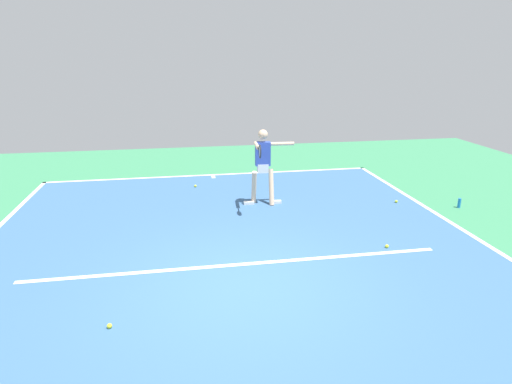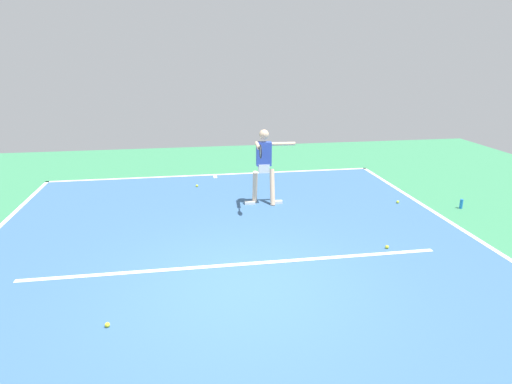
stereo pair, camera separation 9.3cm
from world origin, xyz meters
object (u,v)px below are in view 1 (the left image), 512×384
(water_bottle, at_px, (459,203))
(tennis_ball_by_sideline, at_px, (396,201))
(tennis_ball_near_service_line, at_px, (387,246))
(tennis_ball_centre_court, at_px, (195,186))
(tennis_player, at_px, (263,162))
(tennis_ball_near_player, at_px, (109,326))

(water_bottle, bearing_deg, tennis_ball_by_sideline, -24.29)
(tennis_ball_near_service_line, relative_size, tennis_ball_centre_court, 1.00)
(tennis_player, distance_m, tennis_ball_by_sideline, 3.32)
(tennis_player, xyz_separation_m, water_bottle, (-4.39, 0.99, -0.91))
(water_bottle, bearing_deg, tennis_ball_near_service_line, 33.66)
(tennis_player, distance_m, tennis_ball_centre_court, 2.45)
(tennis_ball_near_service_line, xyz_separation_m, tennis_ball_by_sideline, (-1.36, -2.31, 0.00))
(tennis_ball_centre_court, distance_m, tennis_ball_by_sideline, 5.10)
(tennis_ball_centre_court, xyz_separation_m, tennis_ball_by_sideline, (-4.65, 2.09, 0.00))
(tennis_ball_centre_court, xyz_separation_m, water_bottle, (-5.90, 2.66, 0.08))
(tennis_ball_by_sideline, bearing_deg, tennis_ball_centre_court, -24.22)
(water_bottle, bearing_deg, tennis_player, -12.77)
(tennis_ball_by_sideline, relative_size, tennis_ball_near_player, 1.00)
(tennis_ball_near_service_line, bearing_deg, tennis_ball_centre_court, -53.26)
(tennis_ball_by_sideline, distance_m, tennis_ball_near_player, 7.17)
(tennis_ball_centre_court, relative_size, tennis_ball_near_player, 1.00)
(tennis_ball_centre_court, distance_m, tennis_ball_near_player, 6.19)
(tennis_ball_near_service_line, height_order, water_bottle, water_bottle)
(tennis_ball_by_sideline, height_order, tennis_ball_near_player, same)
(tennis_player, xyz_separation_m, tennis_ball_near_player, (2.84, 4.39, -0.98))
(tennis_ball_by_sideline, bearing_deg, water_bottle, 155.71)
(water_bottle, bearing_deg, tennis_ball_near_player, 25.12)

